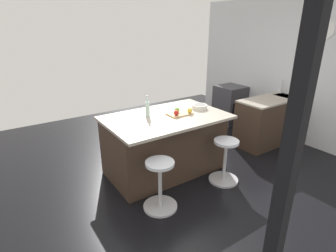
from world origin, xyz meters
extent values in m
plane|color=black|center=(0.00, 0.00, 0.00)|extent=(7.36, 7.36, 0.00)
cube|color=black|center=(1.30, 2.48, 1.37)|extent=(0.05, 0.06, 2.42)
cube|color=silver|center=(-2.83, 0.00, 1.36)|extent=(0.12, 4.95, 2.71)
cylinder|color=white|center=(-2.76, 0.45, 2.11)|extent=(0.03, 0.28, 0.28)
cube|color=#38281E|center=(-2.48, -0.02, 0.43)|extent=(1.85, 0.60, 0.87)
cube|color=#9E9384|center=(-2.48, -0.02, 0.88)|extent=(1.85, 0.60, 0.03)
cube|color=#38383D|center=(-2.71, -0.02, 0.84)|extent=(0.44, 0.36, 0.12)
cylinder|color=#B7B7BC|center=(-2.71, -0.17, 1.04)|extent=(0.02, 0.02, 0.28)
cube|color=#38383D|center=(-2.48, -1.30, 0.43)|extent=(0.60, 0.60, 0.87)
cube|color=black|center=(-2.48, -0.99, 0.39)|extent=(0.44, 0.01, 0.32)
cube|color=#38281E|center=(0.06, -0.25, 0.45)|extent=(1.74, 0.96, 0.90)
cube|color=#9E9384|center=(0.06, -0.20, 0.92)|extent=(1.80, 1.16, 0.04)
cylinder|color=#B7B7BC|center=(-0.51, 0.51, 0.01)|extent=(0.44, 0.44, 0.03)
cylinder|color=#B7B7BC|center=(-0.51, 0.51, 0.32)|extent=(0.05, 0.05, 0.60)
cylinder|color=silver|center=(-0.51, 0.51, 0.64)|extent=(0.36, 0.36, 0.04)
cylinder|color=#B7B7BC|center=(0.62, 0.51, 0.01)|extent=(0.44, 0.44, 0.03)
cylinder|color=#B7B7BC|center=(0.62, 0.51, 0.32)|extent=(0.05, 0.05, 0.60)
cylinder|color=silver|center=(0.62, 0.51, 0.64)|extent=(0.36, 0.36, 0.04)
cube|color=tan|center=(-0.16, -0.16, 0.95)|extent=(0.36, 0.24, 0.02)
sphere|color=#609E2D|center=(-0.15, -0.22, 0.99)|extent=(0.07, 0.07, 0.07)
sphere|color=gold|center=(-0.30, -0.09, 0.99)|extent=(0.07, 0.07, 0.07)
sphere|color=red|center=(-0.06, -0.11, 0.99)|extent=(0.08, 0.08, 0.08)
cylinder|color=silver|center=(0.28, -0.36, 1.05)|extent=(0.06, 0.06, 0.22)
cylinder|color=silver|center=(0.28, -0.36, 1.20)|extent=(0.03, 0.03, 0.08)
cylinder|color=#B7B7BC|center=(0.28, -0.36, 1.24)|extent=(0.03, 0.03, 0.02)
cylinder|color=silver|center=(-0.60, -0.21, 0.97)|extent=(0.24, 0.24, 0.07)
cylinder|color=slate|center=(-0.60, -0.21, 0.99)|extent=(0.20, 0.20, 0.05)
camera|label=1|loc=(2.14, 2.94, 2.23)|focal=28.68mm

